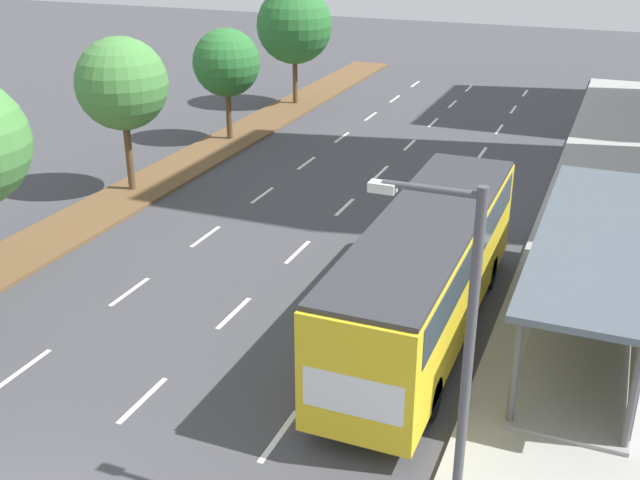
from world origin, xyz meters
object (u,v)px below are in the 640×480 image
median_tree_fourth (226,63)px  streetlight (459,342)px  median_tree_fifth (294,25)px  median_tree_third (122,84)px  bus (427,265)px  bus_shelter (604,274)px

median_tree_fourth → streetlight: streetlight is taller
median_tree_fifth → median_tree_third: bearing=-90.5°
median_tree_third → bus: bearing=-25.5°
median_tree_fifth → streetlight: streetlight is taller
bus → median_tree_fourth: median_tree_fourth is taller
median_tree_fourth → median_tree_fifth: (-0.01, 8.00, 0.70)m
median_tree_third → median_tree_fifth: 16.00m
median_tree_third → median_tree_fifth: bearing=89.5°
bus_shelter → streetlight: bearing=-104.6°
bus → streetlight: size_ratio=1.74×
median_tree_fourth → median_tree_fifth: bearing=90.1°
bus_shelter → bus: (-4.28, -1.57, 0.20)m
bus → bus_shelter: bearing=20.2°
bus → streetlight: (2.17, -6.52, 1.82)m
bus → median_tree_fourth: size_ratio=2.14×
bus → streetlight: 7.11m
bus_shelter → median_tree_fourth: bearing=144.0°
bus → median_tree_third: bearing=154.5°
median_tree_fourth → streetlight: (15.81, -21.10, 0.10)m
median_tree_third → streetlight: bearing=-39.4°
bus → median_tree_third: 15.45m
median_tree_fourth → bus_shelter: bearing=-36.0°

